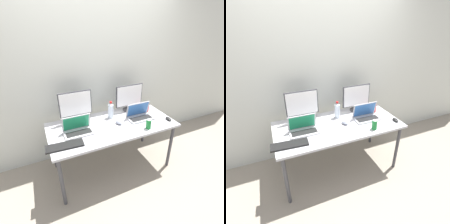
{
  "view_description": "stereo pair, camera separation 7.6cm",
  "coord_description": "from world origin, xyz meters",
  "views": [
    {
      "loc": [
        -0.84,
        -1.81,
        1.95
      ],
      "look_at": [
        0.0,
        0.0,
        0.92
      ],
      "focal_mm": 28.0,
      "sensor_mm": 36.0,
      "label": 1
    },
    {
      "loc": [
        -0.77,
        -1.84,
        1.95
      ],
      "look_at": [
        0.0,
        0.0,
        0.92
      ],
      "focal_mm": 28.0,
      "sensor_mm": 36.0,
      "label": 2
    }
  ],
  "objects": [
    {
      "name": "wall_back",
      "position": [
        0.0,
        0.59,
        1.3
      ],
      "size": [
        7.0,
        0.08,
        2.6
      ],
      "primitive_type": "cube",
      "color": "silver",
      "rests_on": "ground"
    },
    {
      "name": "water_bottle",
      "position": [
        0.06,
        0.17,
        0.85
      ],
      "size": [
        0.08,
        0.08,
        0.25
      ],
      "color": "silver",
      "rests_on": "work_desk"
    },
    {
      "name": "monitor_center",
      "position": [
        0.41,
        0.28,
        0.95
      ],
      "size": [
        0.43,
        0.18,
        0.4
      ],
      "color": "#38383D",
      "rests_on": "work_desk"
    },
    {
      "name": "laptop_secondary",
      "position": [
        0.42,
        -0.01,
        0.79
      ],
      "size": [
        0.36,
        0.21,
        0.22
      ],
      "color": "#B7B7BC",
      "rests_on": "work_desk"
    },
    {
      "name": "soda_can_by_laptop",
      "position": [
        0.64,
        0.13,
        0.8
      ],
      "size": [
        0.07,
        0.07,
        0.13
      ],
      "color": "red",
      "rests_on": "work_desk"
    },
    {
      "name": "mouse_by_keyboard",
      "position": [
        0.08,
        -0.04,
        0.76
      ],
      "size": [
        0.09,
        0.11,
        0.04
      ],
      "primitive_type": "ellipsoid",
      "rotation": [
        0.0,
        0.0,
        0.38
      ],
      "color": "slate",
      "rests_on": "work_desk"
    },
    {
      "name": "mouse_by_laptop",
      "position": [
        0.76,
        -0.23,
        0.76
      ],
      "size": [
        0.07,
        0.12,
        0.03
      ],
      "primitive_type": "ellipsoid",
      "rotation": [
        0.0,
        0.0,
        -0.14
      ],
      "color": "black",
      "rests_on": "work_desk"
    },
    {
      "name": "work_desk",
      "position": [
        0.0,
        0.0,
        0.68
      ],
      "size": [
        1.66,
        0.79,
        0.74
      ],
      "color": "#424247",
      "rests_on": "ground"
    },
    {
      "name": "laptop_silver",
      "position": [
        -0.46,
        -0.01,
        0.79
      ],
      "size": [
        0.35,
        0.21,
        0.22
      ],
      "color": "silver",
      "rests_on": "work_desk"
    },
    {
      "name": "ground_plane",
      "position": [
        0.0,
        0.0,
        0.0
      ],
      "size": [
        16.0,
        16.0,
        0.0
      ],
      "primitive_type": "plane",
      "color": "gray"
    },
    {
      "name": "keyboard_main",
      "position": [
        -0.66,
        -0.22,
        0.75
      ],
      "size": [
        0.42,
        0.16,
        0.02
      ],
      "primitive_type": "cube",
      "rotation": [
        0.0,
        0.0,
        -0.07
      ],
      "color": "black",
      "rests_on": "work_desk"
    },
    {
      "name": "monitor_left",
      "position": [
        -0.4,
        0.27,
        0.97
      ],
      "size": [
        0.43,
        0.18,
        0.43
      ],
      "color": "#38383D",
      "rests_on": "work_desk"
    },
    {
      "name": "soda_can_near_keyboard",
      "position": [
        0.38,
        -0.29,
        0.8
      ],
      "size": [
        0.07,
        0.07,
        0.13
      ],
      "color": "#197F33",
      "rests_on": "work_desk"
    }
  ]
}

